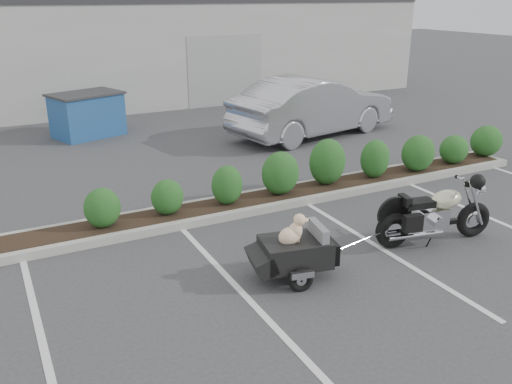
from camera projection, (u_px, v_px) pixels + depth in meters
name	position (u px, v px, depth m)	size (l,w,h in m)	color
ground	(303.00, 251.00, 9.03)	(90.00, 90.00, 0.00)	#38383A
planter_kerb	(288.00, 196.00, 11.27)	(12.00, 1.00, 0.15)	#9E9E93
building	(88.00, 45.00, 22.52)	(26.00, 10.00, 4.00)	#9EA099
motorcycle	(436.00, 215.00, 9.17)	(2.19, 0.92, 1.27)	black
pet_trailer	(294.00, 251.00, 8.02)	(1.78, 1.02, 1.05)	black
sedan	(313.00, 106.00, 16.10)	(1.85, 5.30, 1.75)	#B9B8C0
dumpster	(87.00, 114.00, 16.08)	(2.30, 1.91, 1.29)	navy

